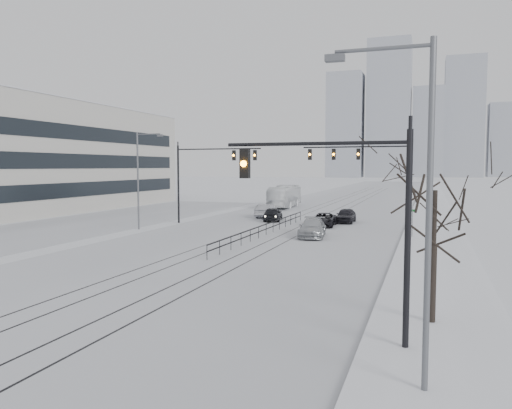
# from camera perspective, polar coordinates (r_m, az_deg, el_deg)

# --- Properties ---
(road) EXTENTS (22.00, 260.00, 0.02)m
(road) POSITION_cam_1_polar(r_m,az_deg,el_deg) (71.50, 8.60, -0.37)
(road) COLOR silver
(road) RESTS_ON ground
(sidewalk_east) EXTENTS (5.00, 260.00, 0.16)m
(sidewalk_east) POSITION_cam_1_polar(r_m,az_deg,el_deg) (70.31, 19.48, -0.59)
(sidewalk_east) COLOR silver
(sidewalk_east) RESTS_ON ground
(curb) EXTENTS (0.10, 260.00, 0.12)m
(curb) POSITION_cam_1_polar(r_m,az_deg,el_deg) (70.33, 17.48, -0.56)
(curb) COLOR gray
(curb) RESTS_ON ground
(parking_strip) EXTENTS (14.00, 60.00, 0.03)m
(parking_strip) POSITION_cam_1_polar(r_m,az_deg,el_deg) (56.14, -16.99, -1.79)
(parking_strip) COLOR silver
(parking_strip) RESTS_ON ground
(tram_rails) EXTENTS (5.30, 180.00, 0.01)m
(tram_rails) POSITION_cam_1_polar(r_m,az_deg,el_deg) (52.05, 4.57, -2.08)
(tram_rails) COLOR black
(tram_rails) RESTS_ON ground
(skyline) EXTENTS (96.00, 48.00, 72.00)m
(skyline) POSITION_cam_1_polar(r_m,az_deg,el_deg) (284.88, 17.67, 9.16)
(skyline) COLOR #989DA7
(skyline) RESTS_ON ground
(traffic_mast_near) EXTENTS (6.10, 0.37, 7.00)m
(traffic_mast_near) POSITION_cam_1_polar(r_m,az_deg,el_deg) (16.26, 11.34, -0.28)
(traffic_mast_near) COLOR black
(traffic_mast_near) RESTS_ON ground
(traffic_mast_ne) EXTENTS (9.60, 0.37, 8.00)m
(traffic_mast_ne) POSITION_cam_1_polar(r_m,az_deg,el_deg) (45.32, 13.05, 4.14)
(traffic_mast_ne) COLOR black
(traffic_mast_ne) RESTS_ON ground
(traffic_mast_nw) EXTENTS (9.10, 0.37, 8.00)m
(traffic_mast_nw) POSITION_cam_1_polar(r_m,az_deg,el_deg) (50.83, -5.91, 4.03)
(traffic_mast_nw) COLOR black
(traffic_mast_nw) RESTS_ON ground
(street_light_east) EXTENTS (2.73, 0.25, 9.00)m
(street_light_east) POSITION_cam_1_polar(r_m,az_deg,el_deg) (13.09, 17.92, 1.33)
(street_light_east) COLOR #595B60
(street_light_east) RESTS_ON ground
(street_light_west) EXTENTS (2.73, 0.25, 9.00)m
(street_light_west) POSITION_cam_1_polar(r_m,az_deg,el_deg) (47.32, -13.05, 3.48)
(street_light_west) COLOR #595B60
(street_light_west) RESTS_ON ground
(bare_tree) EXTENTS (4.40, 4.40, 6.10)m
(bare_tree) POSITION_cam_1_polar(r_m,az_deg,el_deg) (19.12, 19.75, 0.01)
(bare_tree) COLOR black
(bare_tree) RESTS_ON ground
(median_fence) EXTENTS (0.06, 24.00, 1.00)m
(median_fence) POSITION_cam_1_polar(r_m,az_deg,el_deg) (42.45, 1.17, -2.84)
(median_fence) COLOR black
(median_fence) RESTS_ON ground
(street_sign) EXTENTS (0.70, 0.06, 2.40)m
(street_sign) POSITION_cam_1_polar(r_m,az_deg,el_deg) (42.30, 17.44, -1.60)
(street_sign) COLOR #595B60
(street_sign) RESTS_ON ground
(sedan_sb_inner) EXTENTS (2.48, 4.59, 1.48)m
(sedan_sb_inner) POSITION_cam_1_polar(r_m,az_deg,el_deg) (53.60, 1.95, -1.11)
(sedan_sb_inner) COLOR black
(sedan_sb_inner) RESTS_ON ground
(sedan_sb_outer) EXTENTS (1.84, 4.66, 1.51)m
(sedan_sb_outer) POSITION_cam_1_polar(r_m,az_deg,el_deg) (57.49, 1.15, -0.72)
(sedan_sb_outer) COLOR #A2A3A9
(sedan_sb_outer) RESTS_ON ground
(sedan_nb_front) EXTENTS (2.38, 4.75, 1.29)m
(sedan_nb_front) POSITION_cam_1_polar(r_m,az_deg,el_deg) (49.14, 7.73, -1.75)
(sedan_nb_front) COLOR black
(sedan_nb_front) RESTS_ON ground
(sedan_nb_right) EXTENTS (2.76, 5.37, 1.49)m
(sedan_nb_right) POSITION_cam_1_polar(r_m,az_deg,el_deg) (41.70, 6.45, -2.69)
(sedan_nb_right) COLOR #ADB0B5
(sedan_nb_right) RESTS_ON ground
(sedan_nb_far) EXTENTS (1.80, 4.40, 1.49)m
(sedan_nb_far) POSITION_cam_1_polar(r_m,az_deg,el_deg) (52.76, 10.24, -1.26)
(sedan_nb_far) COLOR black
(sedan_nb_far) RESTS_ON ground
(box_truck) EXTENTS (3.27, 11.35, 3.12)m
(box_truck) POSITION_cam_1_polar(r_m,az_deg,el_deg) (71.36, 3.31, 0.91)
(box_truck) COLOR white
(box_truck) RESTS_ON ground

